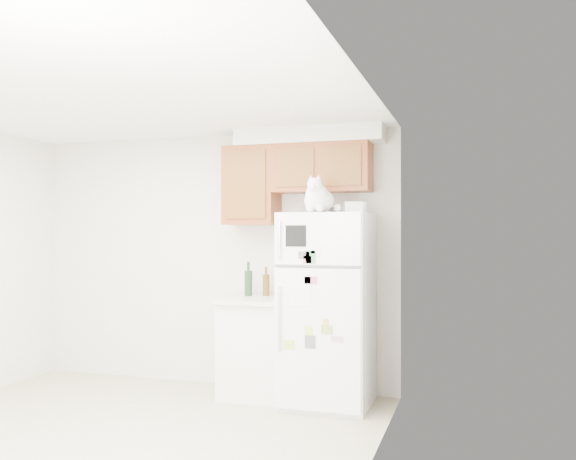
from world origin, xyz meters
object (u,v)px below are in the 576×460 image
at_px(cat, 318,199).
at_px(storage_box_back, 355,208).
at_px(bottle_amber, 266,281).
at_px(base_counter, 257,346).
at_px(storage_box_front, 353,207).
at_px(refrigerator, 327,309).
at_px(bottle_green, 248,279).

distance_m(cat, storage_box_back, 0.44).
bearing_deg(bottle_amber, cat, -36.24).
xyz_separation_m(base_counter, storage_box_back, (0.92, 0.04, 1.29)).
xyz_separation_m(storage_box_back, storage_box_front, (0.03, -0.24, -0.01)).
bearing_deg(storage_box_back, base_counter, 162.28).
bearing_deg(refrigerator, bottle_amber, 160.94).
distance_m(storage_box_back, bottle_green, 1.24).
height_order(base_counter, cat, cat).
bearing_deg(cat, bottle_amber, 143.76).
height_order(cat, storage_box_front, cat).
bearing_deg(refrigerator, storage_box_back, 25.98).
height_order(bottle_green, bottle_amber, bottle_green).
relative_size(cat, storage_box_back, 2.49).
bearing_deg(refrigerator, storage_box_front, -25.59).
xyz_separation_m(refrigerator, storage_box_back, (0.23, 0.11, 0.90)).
height_order(storage_box_back, bottle_amber, storage_box_back).
relative_size(refrigerator, storage_box_front, 11.33).
distance_m(base_counter, cat, 1.54).
height_order(base_counter, bottle_green, bottle_green).
xyz_separation_m(storage_box_back, bottle_green, (-1.05, 0.06, -0.67)).
relative_size(base_counter, storage_box_back, 5.11).
distance_m(storage_box_back, bottle_amber, 1.13).
height_order(base_counter, bottle_amber, bottle_amber).
relative_size(storage_box_front, bottle_green, 0.46).
bearing_deg(storage_box_back, refrigerator, -174.08).
relative_size(bottle_green, bottle_amber, 1.17).
height_order(cat, bottle_green, cat).
distance_m(cat, storage_box_front, 0.31).
bearing_deg(base_counter, cat, -25.13).
bearing_deg(cat, base_counter, 154.87).
xyz_separation_m(cat, storage_box_front, (0.28, 0.12, -0.07)).
height_order(storage_box_front, bottle_amber, storage_box_front).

